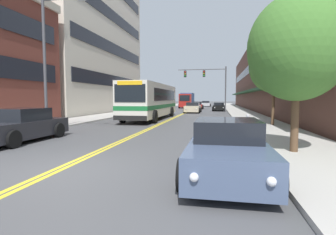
{
  "coord_description": "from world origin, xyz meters",
  "views": [
    {
      "loc": [
        4.13,
        -6.21,
        1.88
      ],
      "look_at": [
        -1.01,
        20.87,
        -0.15
      ],
      "focal_mm": 28.0,
      "sensor_mm": 36.0,
      "label": 1
    }
  ],
  "objects_px": {
    "city_bus": "(152,100)",
    "car_white_parked_left_near": "(154,107)",
    "car_charcoal_parked_left_mid": "(19,126)",
    "car_black_parked_right_mid": "(219,107)",
    "car_champagne_moving_third": "(193,108)",
    "street_tree_right_mid": "(274,66)",
    "car_silver_moving_second": "(206,104)",
    "car_red_moving_lead": "(197,106)",
    "box_truck": "(187,100)",
    "street_tree_right_near": "(297,48)",
    "car_slate_blue_parked_right_foreground": "(227,149)",
    "fire_hydrant": "(248,121)",
    "traffic_signal_mast": "(209,80)",
    "street_lamp_left_near": "(51,51)"
  },
  "relations": [
    {
      "from": "city_bus",
      "to": "car_white_parked_left_near",
      "type": "xyz_separation_m",
      "value": [
        -2.6,
        11.45,
        -1.1
      ]
    },
    {
      "from": "car_white_parked_left_near",
      "to": "street_tree_right_near",
      "type": "xyz_separation_m",
      "value": [
        11.01,
        -25.5,
        2.83
      ]
    },
    {
      "from": "car_champagne_moving_third",
      "to": "street_tree_right_mid",
      "type": "height_order",
      "value": "street_tree_right_mid"
    },
    {
      "from": "car_white_parked_left_near",
      "to": "car_charcoal_parked_left_mid",
      "type": "bearing_deg",
      "value": -89.98
    },
    {
      "from": "car_champagne_moving_third",
      "to": "fire_hydrant",
      "type": "xyz_separation_m",
      "value": [
        5.01,
        -17.84,
        -0.12
      ]
    },
    {
      "from": "car_silver_moving_second",
      "to": "street_lamp_left_near",
      "type": "xyz_separation_m",
      "value": [
        -6.36,
        -47.76,
        3.86
      ]
    },
    {
      "from": "car_black_parked_right_mid",
      "to": "car_silver_moving_second",
      "type": "xyz_separation_m",
      "value": [
        -2.85,
        20.72,
        0.0
      ]
    },
    {
      "from": "city_bus",
      "to": "car_silver_moving_second",
      "type": "xyz_separation_m",
      "value": [
        3.25,
        37.62,
        -1.17
      ]
    },
    {
      "from": "traffic_signal_mast",
      "to": "street_tree_right_mid",
      "type": "bearing_deg",
      "value": -75.92
    },
    {
      "from": "street_tree_right_mid",
      "to": "traffic_signal_mast",
      "type": "bearing_deg",
      "value": 104.08
    },
    {
      "from": "car_slate_blue_parked_right_foreground",
      "to": "car_red_moving_lead",
      "type": "distance_m",
      "value": 39.87
    },
    {
      "from": "street_tree_right_mid",
      "to": "car_black_parked_right_mid",
      "type": "bearing_deg",
      "value": 98.86
    },
    {
      "from": "car_black_parked_right_mid",
      "to": "street_lamp_left_near",
      "type": "xyz_separation_m",
      "value": [
        -9.21,
        -27.03,
        3.87
      ]
    },
    {
      "from": "car_black_parked_right_mid",
      "to": "car_white_parked_left_near",
      "type": "bearing_deg",
      "value": -147.95
    },
    {
      "from": "street_lamp_left_near",
      "to": "street_tree_right_near",
      "type": "relative_size",
      "value": 1.44
    },
    {
      "from": "car_red_moving_lead",
      "to": "box_truck",
      "type": "relative_size",
      "value": 0.56
    },
    {
      "from": "car_silver_moving_second",
      "to": "street_lamp_left_near",
      "type": "bearing_deg",
      "value": -97.59
    },
    {
      "from": "car_silver_moving_second",
      "to": "street_tree_right_mid",
      "type": "distance_m",
      "value": 43.19
    },
    {
      "from": "car_charcoal_parked_left_mid",
      "to": "car_silver_moving_second",
      "type": "xyz_separation_m",
      "value": [
        5.84,
        50.93,
        -0.07
      ]
    },
    {
      "from": "car_charcoal_parked_left_mid",
      "to": "car_champagne_moving_third",
      "type": "xyz_separation_m",
      "value": [
        5.3,
        24.47,
        -0.03
      ]
    },
    {
      "from": "car_white_parked_left_near",
      "to": "street_tree_right_mid",
      "type": "bearing_deg",
      "value": -53.61
    },
    {
      "from": "box_truck",
      "to": "street_lamp_left_near",
      "type": "height_order",
      "value": "street_lamp_left_near"
    },
    {
      "from": "car_charcoal_parked_left_mid",
      "to": "car_silver_moving_second",
      "type": "relative_size",
      "value": 1.07
    },
    {
      "from": "car_white_parked_left_near",
      "to": "car_charcoal_parked_left_mid",
      "type": "distance_m",
      "value": 24.76
    },
    {
      "from": "car_red_moving_lead",
      "to": "box_truck",
      "type": "height_order",
      "value": "box_truck"
    },
    {
      "from": "street_tree_right_mid",
      "to": "fire_hydrant",
      "type": "bearing_deg",
      "value": -136.32
    },
    {
      "from": "car_slate_blue_parked_right_foreground",
      "to": "street_tree_right_near",
      "type": "bearing_deg",
      "value": 50.35
    },
    {
      "from": "fire_hydrant",
      "to": "traffic_signal_mast",
      "type": "bearing_deg",
      "value": 98.31
    },
    {
      "from": "car_white_parked_left_near",
      "to": "car_charcoal_parked_left_mid",
      "type": "height_order",
      "value": "car_white_parked_left_near"
    },
    {
      "from": "street_lamp_left_near",
      "to": "fire_hydrant",
      "type": "bearing_deg",
      "value": 17.66
    },
    {
      "from": "car_slate_blue_parked_right_foreground",
      "to": "street_tree_right_mid",
      "type": "height_order",
      "value": "street_tree_right_mid"
    },
    {
      "from": "car_champagne_moving_third",
      "to": "street_tree_right_mid",
      "type": "relative_size",
      "value": 0.87
    },
    {
      "from": "fire_hydrant",
      "to": "car_white_parked_left_near",
      "type": "bearing_deg",
      "value": 119.64
    },
    {
      "from": "car_charcoal_parked_left_mid",
      "to": "car_white_parked_left_near",
      "type": "bearing_deg",
      "value": 90.02
    },
    {
      "from": "car_black_parked_right_mid",
      "to": "street_lamp_left_near",
      "type": "relative_size",
      "value": 0.57
    },
    {
      "from": "city_bus",
      "to": "car_white_parked_left_near",
      "type": "relative_size",
      "value": 2.88
    },
    {
      "from": "car_black_parked_right_mid",
      "to": "car_champagne_moving_third",
      "type": "distance_m",
      "value": 6.66
    },
    {
      "from": "city_bus",
      "to": "car_slate_blue_parked_right_foreground",
      "type": "distance_m",
      "value": 17.9
    },
    {
      "from": "car_champagne_moving_third",
      "to": "city_bus",
      "type": "bearing_deg",
      "value": -103.65
    },
    {
      "from": "city_bus",
      "to": "car_champagne_moving_third",
      "type": "xyz_separation_m",
      "value": [
        2.71,
        11.16,
        -1.13
      ]
    },
    {
      "from": "car_silver_moving_second",
      "to": "traffic_signal_mast",
      "type": "relative_size",
      "value": 0.65
    },
    {
      "from": "car_black_parked_right_mid",
      "to": "traffic_signal_mast",
      "type": "height_order",
      "value": "traffic_signal_mast"
    },
    {
      "from": "car_slate_blue_parked_right_foreground",
      "to": "car_champagne_moving_third",
      "type": "bearing_deg",
      "value": 97.02
    },
    {
      "from": "car_charcoal_parked_left_mid",
      "to": "car_black_parked_right_mid",
      "type": "bearing_deg",
      "value": 73.95
    },
    {
      "from": "car_charcoal_parked_left_mid",
      "to": "traffic_signal_mast",
      "type": "xyz_separation_m",
      "value": [
        7.22,
        27.8,
        3.86
      ]
    },
    {
      "from": "car_slate_blue_parked_right_foreground",
      "to": "street_tree_right_near",
      "type": "height_order",
      "value": "street_tree_right_near"
    },
    {
      "from": "street_tree_right_mid",
      "to": "box_truck",
      "type": "bearing_deg",
      "value": 105.99
    },
    {
      "from": "car_champagne_moving_third",
      "to": "car_black_parked_right_mid",
      "type": "bearing_deg",
      "value": 59.44
    },
    {
      "from": "car_black_parked_right_mid",
      "to": "traffic_signal_mast",
      "type": "xyz_separation_m",
      "value": [
        -1.47,
        -2.4,
        3.94
      ]
    },
    {
      "from": "box_truck",
      "to": "street_tree_right_near",
      "type": "bearing_deg",
      "value": -78.72
    }
  ]
}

